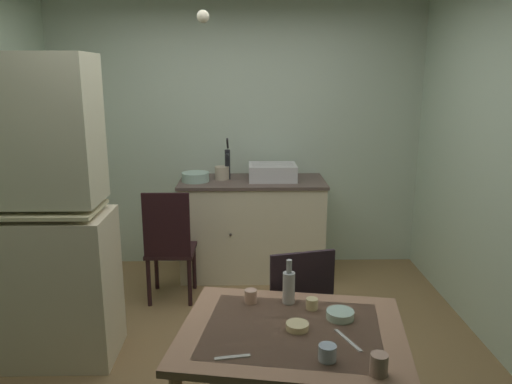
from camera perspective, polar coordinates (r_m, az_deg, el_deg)
ground_plane at (r=3.57m, az=-2.45°, el=-18.63°), size 4.61×4.61×0.00m
wall_back at (r=4.91m, az=-2.13°, el=7.01°), size 3.69×0.10×2.68m
hutch_cabinet at (r=3.51m, az=-24.29°, el=-3.43°), size 0.96×0.50×2.03m
counter_cabinet at (r=4.73m, az=-0.43°, el=-4.10°), size 1.36×0.64×0.93m
sink_basin at (r=4.60m, az=1.92°, el=2.35°), size 0.44×0.34×0.15m
hand_pump at (r=4.62m, az=-3.33°, el=3.55°), size 0.05×0.27×0.39m
mixing_bowl_counter at (r=4.57m, az=-7.02°, el=1.74°), size 0.25×0.25×0.08m
stoneware_crock at (r=4.63m, az=-3.96°, el=2.21°), size 0.13×0.13×0.12m
dining_table at (r=2.43m, az=4.16°, el=-17.68°), size 1.15×0.96×0.74m
chair_far_side at (r=3.06m, az=4.54°, el=-14.03°), size 0.48×0.48×0.93m
chair_by_counter at (r=4.20m, az=-9.99°, el=-6.06°), size 0.40×0.40×0.98m
serving_bowl_wide at (r=2.37m, az=4.81°, el=-15.24°), size 0.11×0.11×0.03m
soup_bowl_small at (r=2.49m, az=9.73°, el=-13.83°), size 0.13×0.13×0.04m
mug_dark at (r=2.55m, az=6.50°, el=-12.75°), size 0.06×0.06×0.06m
teacup_mint at (r=2.60m, az=-0.62°, el=-12.00°), size 0.06×0.06×0.07m
teacup_cream at (r=2.11m, az=14.07°, el=-18.81°), size 0.07×0.07×0.09m
mug_tall at (r=2.16m, az=8.28°, el=-17.95°), size 0.08×0.08×0.07m
glass_bottle at (r=2.58m, az=3.82°, el=-10.83°), size 0.06×0.06×0.24m
table_knife at (r=2.32m, az=10.60°, el=-16.52°), size 0.09×0.19×0.00m
teaspoon_near_bowl at (r=2.17m, az=-2.75°, el=-18.57°), size 0.15×0.04×0.00m
pendant_bulb at (r=3.31m, az=-6.16°, el=19.57°), size 0.08×0.08×0.08m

